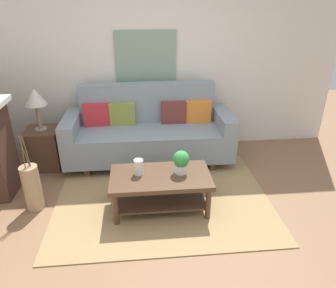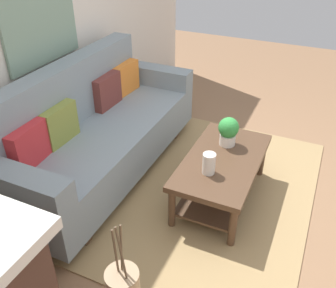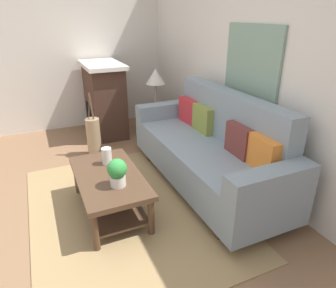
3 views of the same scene
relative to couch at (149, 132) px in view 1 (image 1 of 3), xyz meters
name	(u,v)px [view 1 (image 1 of 3)]	position (x,y,z in m)	size (l,w,h in m)	color
ground_plane	(167,226)	(0.11, -1.51, -0.43)	(9.57, 9.57, 0.00)	#8C6647
wall_back	(153,60)	(0.11, 0.54, 0.92)	(5.57, 0.10, 2.70)	silver
area_rug	(163,198)	(0.11, -1.01, -0.43)	(2.50, 1.91, 0.01)	#A38456
couch	(149,132)	(0.00, 0.00, 0.00)	(2.32, 0.84, 1.08)	gray
throw_pillow_crimson	(96,115)	(-0.73, 0.13, 0.25)	(0.36, 0.12, 0.32)	red
throw_pillow_olive	(122,114)	(-0.36, 0.13, 0.25)	(0.36, 0.12, 0.32)	olive
throw_pillow_maroon	(173,112)	(0.36, 0.13, 0.25)	(0.36, 0.12, 0.32)	brown
throw_pillow_orange	(198,111)	(0.73, 0.13, 0.25)	(0.36, 0.12, 0.32)	orange
coffee_table	(161,184)	(0.08, -1.18, -0.12)	(1.10, 0.60, 0.43)	#513826
tabletop_vase	(139,167)	(-0.16, -1.14, 0.09)	(0.10, 0.10, 0.18)	white
potted_plant_tabletop	(181,161)	(0.31, -1.15, 0.14)	(0.18, 0.18, 0.26)	white
side_table	(45,148)	(-1.46, -0.06, -0.15)	(0.44, 0.44, 0.56)	#513826
table_lamp	(35,99)	(-1.46, -0.06, 0.56)	(0.28, 0.28, 0.57)	gray
floor_vase	(32,188)	(-1.35, -1.05, -0.16)	(0.19, 0.19, 0.54)	tan
floor_vase_branch_a	(26,152)	(-1.33, -1.05, 0.29)	(0.01, 0.01, 0.36)	brown
floor_vase_branch_b	(24,151)	(-1.36, -1.04, 0.29)	(0.01, 0.01, 0.36)	brown
floor_vase_branch_c	(23,153)	(-1.36, -1.07, 0.29)	(0.01, 0.01, 0.36)	brown
framed_painting	(146,57)	(0.00, 0.47, 0.98)	(0.87, 0.03, 0.72)	gray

